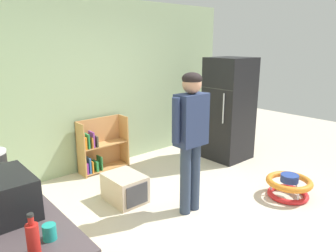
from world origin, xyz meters
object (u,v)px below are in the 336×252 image
at_px(refrigerator, 229,109).
at_px(microwave, 3,196).
at_px(baby_walker, 289,186).
at_px(ketchup_bottle, 33,238).
at_px(standing_person, 191,130).
at_px(teal_cup, 50,232).
at_px(amber_bottle, 4,180).
at_px(pet_carrier, 125,188).
at_px(bookshelf, 99,148).

height_order(refrigerator, microwave, refrigerator).
distance_m(baby_walker, ketchup_bottle, 3.47).
bearing_deg(standing_person, baby_walker, -26.16).
relative_size(ketchup_bottle, teal_cup, 2.59).
height_order(refrigerator, amber_bottle, refrigerator).
bearing_deg(baby_walker, ketchup_bottle, -175.61).
height_order(amber_bottle, ketchup_bottle, same).
relative_size(baby_walker, pet_carrier, 1.09).
relative_size(refrigerator, standing_person, 1.04).
xyz_separation_m(refrigerator, baby_walker, (-0.59, -1.52, -0.73)).
distance_m(bookshelf, teal_cup, 3.29).
bearing_deg(ketchup_bottle, standing_person, 22.66).
xyz_separation_m(refrigerator, standing_person, (-1.85, -0.90, 0.15)).
bearing_deg(amber_bottle, teal_cup, -88.53).
relative_size(standing_person, microwave, 3.55).
distance_m(baby_walker, teal_cup, 3.34).
height_order(microwave, amber_bottle, microwave).
distance_m(microwave, ketchup_bottle, 0.55).
bearing_deg(standing_person, bookshelf, 95.30).
bearing_deg(standing_person, pet_carrier, 121.54).
height_order(standing_person, amber_bottle, standing_person).
relative_size(pet_carrier, amber_bottle, 2.24).
relative_size(bookshelf, baby_walker, 1.41).
bearing_deg(pet_carrier, standing_person, -58.46).
height_order(refrigerator, baby_walker, refrigerator).
bearing_deg(pet_carrier, bookshelf, 76.24).
xyz_separation_m(refrigerator, pet_carrier, (-2.31, -0.16, -0.71)).
relative_size(baby_walker, amber_bottle, 2.46).
xyz_separation_m(standing_person, pet_carrier, (-0.46, 0.74, -0.86)).
bearing_deg(microwave, standing_person, 8.79).
xyz_separation_m(refrigerator, amber_bottle, (-3.86, -0.87, 0.11)).
bearing_deg(refrigerator, bookshelf, 153.97).
xyz_separation_m(amber_bottle, ketchup_bottle, (-0.09, -0.91, 0.00)).
xyz_separation_m(refrigerator, ketchup_bottle, (-3.95, -1.78, 0.11)).
bearing_deg(baby_walker, microwave, 175.01).
xyz_separation_m(bookshelf, amber_bottle, (-1.83, -1.86, 0.63)).
bearing_deg(bookshelf, teal_cup, -123.91).
bearing_deg(bookshelf, ketchup_bottle, -124.82).
bearing_deg(baby_walker, bookshelf, 119.77).
distance_m(refrigerator, teal_cup, 4.20).
height_order(bookshelf, baby_walker, bookshelf).
distance_m(pet_carrier, ketchup_bottle, 2.45).
relative_size(bookshelf, ketchup_bottle, 3.46).
bearing_deg(refrigerator, pet_carrier, -176.09).
xyz_separation_m(refrigerator, teal_cup, (-3.84, -1.70, 0.06)).
bearing_deg(ketchup_bottle, refrigerator, 24.22).
distance_m(refrigerator, amber_bottle, 3.96).
relative_size(bookshelf, amber_bottle, 3.46).
bearing_deg(bookshelf, standing_person, -84.70).
distance_m(pet_carrier, teal_cup, 2.30).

